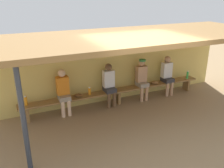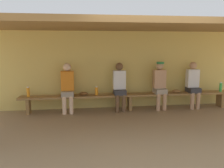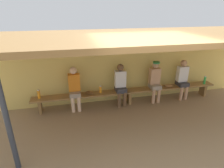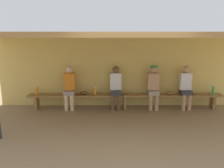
# 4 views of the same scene
# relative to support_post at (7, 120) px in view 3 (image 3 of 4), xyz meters

# --- Properties ---
(ground_plane) EXTENTS (24.00, 24.00, 0.00)m
(ground_plane) POSITION_rel_support_post_xyz_m (2.93, 0.55, -1.10)
(ground_plane) COLOR #937754
(back_wall) EXTENTS (8.00, 0.20, 2.20)m
(back_wall) POSITION_rel_support_post_xyz_m (2.93, 2.55, 0.00)
(back_wall) COLOR #D8BC60
(back_wall) RESTS_ON ground
(dugout_roof) EXTENTS (8.00, 2.80, 0.12)m
(dugout_roof) POSITION_rel_support_post_xyz_m (2.93, 1.25, 1.16)
(dugout_roof) COLOR olive
(dugout_roof) RESTS_ON back_wall
(support_post) EXTENTS (0.10, 0.10, 2.20)m
(support_post) POSITION_rel_support_post_xyz_m (0.00, 0.00, 0.00)
(support_post) COLOR #2D333D
(support_post) RESTS_ON ground
(bench) EXTENTS (6.00, 0.36, 0.46)m
(bench) POSITION_rel_support_post_xyz_m (2.93, 2.10, -0.71)
(bench) COLOR olive
(bench) RESTS_ON ground
(player_in_red) EXTENTS (0.34, 0.42, 1.34)m
(player_in_red) POSITION_rel_support_post_xyz_m (4.80, 2.10, -0.37)
(player_in_red) COLOR #333338
(player_in_red) RESTS_ON ground
(player_middle) EXTENTS (0.34, 0.42, 1.34)m
(player_middle) POSITION_rel_support_post_xyz_m (2.64, 2.10, -0.37)
(player_middle) COLOR #333338
(player_middle) RESTS_ON ground
(player_rightmost) EXTENTS (0.34, 0.42, 1.34)m
(player_rightmost) POSITION_rel_support_post_xyz_m (3.80, 2.10, -0.35)
(player_rightmost) COLOR gray
(player_rightmost) RESTS_ON ground
(player_near_post) EXTENTS (0.34, 0.42, 1.34)m
(player_near_post) POSITION_rel_support_post_xyz_m (1.22, 2.10, -0.37)
(player_near_post) COLOR gray
(player_near_post) RESTS_ON ground
(water_bottle_orange) EXTENTS (0.08, 0.08, 0.28)m
(water_bottle_orange) POSITION_rel_support_post_xyz_m (5.65, 2.06, -0.51)
(water_bottle_orange) COLOR green
(water_bottle_orange) RESTS_ON bench
(water_bottle_blue) EXTENTS (0.08, 0.08, 0.27)m
(water_bottle_blue) POSITION_rel_support_post_xyz_m (0.19, 2.13, -0.51)
(water_bottle_blue) COLOR orange
(water_bottle_blue) RESTS_ON bench
(water_bottle_green) EXTENTS (0.08, 0.08, 0.24)m
(water_bottle_green) POSITION_rel_support_post_xyz_m (2.00, 2.11, -0.53)
(water_bottle_green) COLOR orange
(water_bottle_green) RESTS_ON bench
(baseball_glove_tan) EXTENTS (0.28, 0.24, 0.09)m
(baseball_glove_tan) POSITION_rel_support_post_xyz_m (1.65, 2.11, -0.60)
(baseball_glove_tan) COLOR brown
(baseball_glove_tan) RESTS_ON bench
(baseball_glove_worn) EXTENTS (0.28, 0.24, 0.09)m
(baseball_glove_worn) POSITION_rel_support_post_xyz_m (4.29, 2.08, -0.60)
(baseball_glove_worn) COLOR olive
(baseball_glove_worn) RESTS_ON bench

